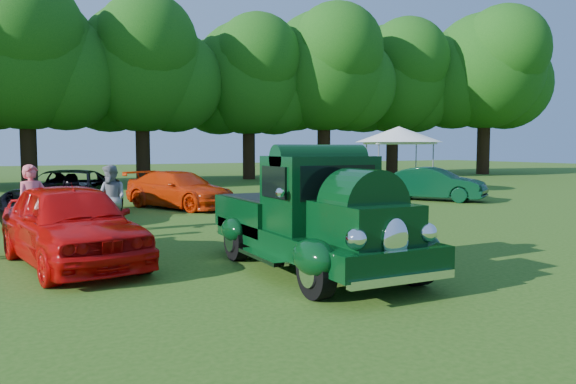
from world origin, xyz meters
name	(u,v)px	position (x,y,z in m)	size (l,w,h in m)	color
ground	(287,262)	(0.00, 0.00, 0.00)	(120.00, 120.00, 0.00)	#295313
hero_pickup	(313,221)	(0.09, -0.78, 0.85)	(2.33, 5.02, 1.96)	black
red_convertible	(71,224)	(-3.57, 1.46, 0.74)	(1.76, 4.37, 1.49)	red
back_car_black	(67,195)	(-3.03, 8.26, 0.72)	(2.39, 5.17, 1.44)	black
back_car_orange	(180,190)	(0.74, 9.77, 0.64)	(1.78, 4.38, 1.27)	red
back_car_blue	(311,183)	(4.97, 8.09, 0.83)	(1.96, 4.87, 1.66)	#110C84
back_car_green	(434,184)	(10.46, 8.01, 0.65)	(1.38, 3.95, 1.30)	black
spectator_pink	(33,205)	(-4.10, 3.94, 0.87)	(0.63, 0.42, 1.74)	#E9606D
spectator_grey	(111,199)	(-2.28, 5.18, 0.84)	(0.81, 0.63, 1.67)	gray
canopy_tent	(399,135)	(12.07, 12.34, 2.67)	(5.33, 5.33, 3.07)	white
tree_line	(136,59)	(2.24, 23.86, 7.14)	(63.22, 11.20, 12.30)	#312010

